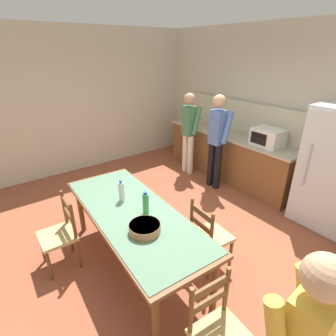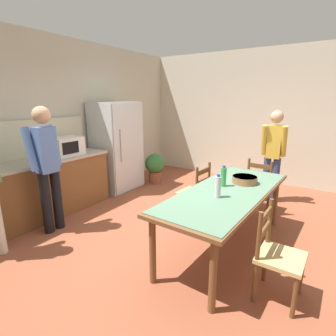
{
  "view_description": "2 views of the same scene",
  "coord_description": "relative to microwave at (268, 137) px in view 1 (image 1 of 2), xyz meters",
  "views": [
    {
      "loc": [
        2.29,
        -1.73,
        2.47
      ],
      "look_at": [
        0.03,
        -0.06,
        1.18
      ],
      "focal_mm": 28.0,
      "sensor_mm": 36.0,
      "label": 1
    },
    {
      "loc": [
        -2.85,
        -1.6,
        1.85
      ],
      "look_at": [
        -0.4,
        0.0,
        1.07
      ],
      "focal_mm": 28.0,
      "sensor_mm": 36.0,
      "label": 2
    }
  ],
  "objects": [
    {
      "name": "bottle_near_centre",
      "position": [
        -0.08,
        -2.76,
        -0.17
      ],
      "size": [
        0.07,
        0.07,
        0.27
      ],
      "color": "silver",
      "rests_on": "dining_table"
    },
    {
      "name": "person_at_counter",
      "position": [
        -0.69,
        -0.52,
        -0.09
      ],
      "size": [
        0.44,
        0.3,
        1.76
      ],
      "rotation": [
        0.0,
        0.0,
        1.57
      ],
      "color": "black",
      "rests_on": "ground"
    },
    {
      "name": "chair_side_far_right",
      "position": [
        0.74,
        -2.07,
        -0.64
      ],
      "size": [
        0.45,
        0.43,
        0.91
      ],
      "rotation": [
        0.0,
        0.0,
        3.07
      ],
      "color": "brown",
      "rests_on": "ground"
    },
    {
      "name": "person_at_sink",
      "position": [
        -1.49,
        -0.5,
        -0.13
      ],
      "size": [
        0.42,
        0.29,
        1.69
      ],
      "rotation": [
        0.0,
        0.0,
        1.57
      ],
      "color": "silver",
      "rests_on": "ground"
    },
    {
      "name": "chair_head_end",
      "position": [
        1.62,
        -2.83,
        -0.64
      ],
      "size": [
        0.43,
        0.45,
        0.91
      ],
      "rotation": [
        0.0,
        0.0,
        1.5
      ],
      "color": "brown",
      "rests_on": "ground"
    },
    {
      "name": "ground_plane",
      "position": [
        0.16,
        -2.21,
        -1.08
      ],
      "size": [
        8.32,
        8.32,
        0.0
      ],
      "primitive_type": "plane",
      "color": "brown"
    },
    {
      "name": "dining_table",
      "position": [
        0.2,
        -2.78,
        -0.37
      ],
      "size": [
        2.3,
        0.97,
        0.78
      ],
      "rotation": [
        0.0,
        0.0,
        -0.04
      ],
      "color": "brown",
      "rests_on": "ground"
    },
    {
      "name": "kitchen_counter",
      "position": [
        -0.84,
        0.02,
        -0.61
      ],
      "size": [
        2.95,
        0.66,
        0.93
      ],
      "color": "brown",
      "rests_on": "ground"
    },
    {
      "name": "wall_back",
      "position": [
        0.16,
        0.45,
        0.37
      ],
      "size": [
        6.52,
        0.12,
        2.9
      ],
      "primitive_type": "cube",
      "color": "beige",
      "rests_on": "ground"
    },
    {
      "name": "counter_splashback",
      "position": [
        -0.84,
        0.33,
        0.15
      ],
      "size": [
        2.91,
        0.03,
        0.6
      ],
      "primitive_type": "cube",
      "color": "beige",
      "rests_on": "kitchen_counter"
    },
    {
      "name": "wall_left",
      "position": [
        -3.1,
        -2.21,
        0.37
      ],
      "size": [
        0.12,
        5.2,
        2.9
      ],
      "primitive_type": "cube",
      "color": "beige",
      "rests_on": "ground"
    },
    {
      "name": "serving_bowl",
      "position": [
        0.59,
        -2.86,
        -0.25
      ],
      "size": [
        0.32,
        0.32,
        0.09
      ],
      "color": "#9E6642",
      "rests_on": "dining_table"
    },
    {
      "name": "chair_side_near_left",
      "position": [
        -0.34,
        -3.48,
        -0.64
      ],
      "size": [
        0.43,
        0.41,
        0.91
      ],
      "rotation": [
        0.0,
        0.0,
        -0.02
      ],
      "color": "brown",
      "rests_on": "ground"
    },
    {
      "name": "bottle_off_centre",
      "position": [
        0.32,
        -2.67,
        -0.17
      ],
      "size": [
        0.07,
        0.07,
        0.27
      ],
      "color": "green",
      "rests_on": "dining_table"
    },
    {
      "name": "microwave",
      "position": [
        0.0,
        0.0,
        0.0
      ],
      "size": [
        0.5,
        0.39,
        0.3
      ],
      "color": "white",
      "rests_on": "kitchen_counter"
    }
  ]
}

